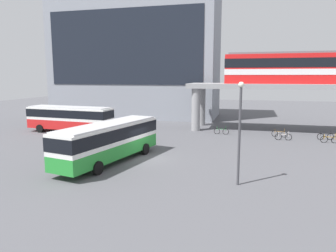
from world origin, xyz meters
TOP-DOWN VIEW (x-y plane):
  - ground_plane at (0.00, 10.00)m, footprint 120.00×120.00m
  - station_building at (-11.30, 27.55)m, footprint 28.01×10.94m
  - elevated_platform at (15.64, 17.14)m, footprint 30.63×6.20m
  - train at (14.99, 17.14)m, footprint 20.15×2.96m
  - bus_main at (-2.56, -1.98)m, footprint 4.73×11.33m
  - bus_secondary at (-13.25, 9.36)m, footprint 11.21×3.43m
  - bicycle_orange at (16.41, 10.86)m, footprint 1.79×0.10m
  - bicycle_silver at (11.88, 11.18)m, footprint 1.79×0.17m
  - bicycle_green at (4.98, 13.02)m, footprint 1.79×0.15m
  - bicycle_black at (16.38, 12.59)m, footprint 1.78×0.34m
  - bicycle_brown at (11.61, 12.96)m, footprint 1.73×0.58m
  - pedestrian_at_kerb at (-6.42, 9.21)m, footprint 0.43×0.32m
  - lamp_post at (7.71, -4.81)m, footprint 0.36×0.36m

SIDE VIEW (x-z plane):
  - ground_plane at x=0.00m, z-range 0.00..0.00m
  - bicycle_orange at x=16.41m, z-range -0.16..0.88m
  - bicycle_silver at x=11.88m, z-range -0.16..0.88m
  - bicycle_green at x=4.98m, z-range -0.16..0.88m
  - bicycle_black at x=16.38m, z-range -0.16..0.88m
  - bicycle_brown at x=11.61m, z-range -0.16..0.88m
  - pedestrian_at_kerb at x=-6.42m, z-range -0.05..1.58m
  - bus_main at x=-2.56m, z-range 0.38..3.60m
  - bus_secondary at x=-13.25m, z-range 0.38..3.60m
  - lamp_post at x=7.71m, z-range 0.57..7.16m
  - elevated_platform at x=15.64m, z-range 2.13..8.12m
  - train at x=14.99m, z-range 6.03..9.87m
  - station_building at x=-11.30m, z-range 0.00..20.74m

